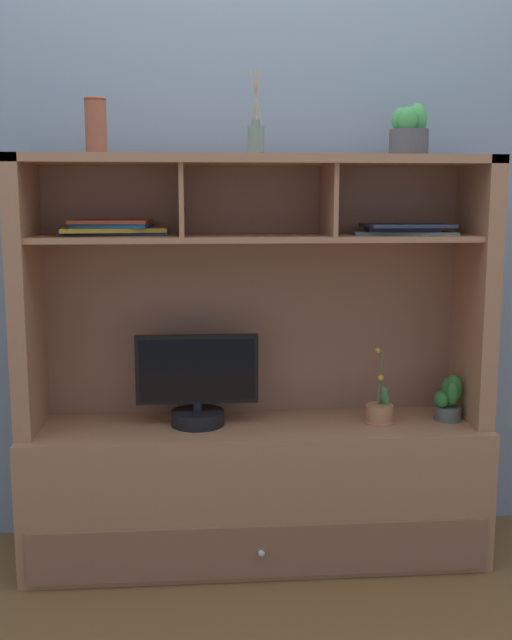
% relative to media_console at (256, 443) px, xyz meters
% --- Properties ---
extents(floor_plane, '(6.00, 6.00, 0.02)m').
position_rel_media_console_xyz_m(floor_plane, '(0.00, -0.01, -0.44)').
color(floor_plane, brown).
rests_on(floor_plane, ground).
extents(back_wall, '(6.00, 0.02, 2.80)m').
position_rel_media_console_xyz_m(back_wall, '(0.00, 0.24, 0.97)').
color(back_wall, gray).
rests_on(back_wall, ground).
extents(media_console, '(1.67, 0.47, 1.47)m').
position_rel_media_console_xyz_m(media_console, '(0.00, 0.00, 0.00)').
color(media_console, '#A36E4D').
rests_on(media_console, ground).
extents(tv_monitor, '(0.44, 0.19, 0.33)m').
position_rel_media_console_xyz_m(tv_monitor, '(-0.21, -0.02, 0.23)').
color(tv_monitor, black).
rests_on(tv_monitor, media_console).
extents(potted_orchid, '(0.12, 0.12, 0.28)m').
position_rel_media_console_xyz_m(potted_orchid, '(0.45, -0.04, 0.12)').
color(potted_orchid, '#B0714B').
rests_on(potted_orchid, media_console).
extents(potted_fern, '(0.11, 0.11, 0.17)m').
position_rel_media_console_xyz_m(potted_fern, '(0.71, -0.03, 0.16)').
color(potted_fern, '#525351').
rests_on(potted_fern, media_console).
extents(magazine_stack_left, '(0.38, 0.23, 0.05)m').
position_rel_media_console_xyz_m(magazine_stack_left, '(-0.50, 0.03, 0.79)').
color(magazine_stack_left, '#292B43').
rests_on(magazine_stack_left, media_console).
extents(magazine_stack_centre, '(0.38, 0.22, 0.04)m').
position_rel_media_console_xyz_m(magazine_stack_centre, '(0.54, 0.00, 0.78)').
color(magazine_stack_centre, slate).
rests_on(magazine_stack_centre, media_console).
extents(diffuser_bottle, '(0.06, 0.06, 0.29)m').
position_rel_media_console_xyz_m(diffuser_bottle, '(-0.00, -0.01, 1.10)').
color(diffuser_bottle, slate).
rests_on(diffuser_bottle, media_console).
extents(potted_succulent, '(0.16, 0.16, 0.18)m').
position_rel_media_console_xyz_m(potted_succulent, '(0.54, 0.00, 1.12)').
color(potted_succulent, '#4C4B4E').
rests_on(potted_succulent, media_console).
extents(ceramic_vase, '(0.08, 0.08, 0.19)m').
position_rel_media_console_xyz_m(ceramic_vase, '(-0.54, -0.04, 1.13)').
color(ceramic_vase, brown).
rests_on(ceramic_vase, media_console).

